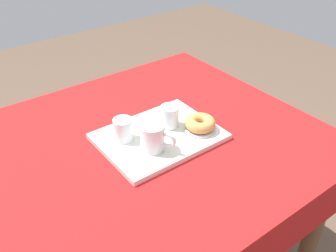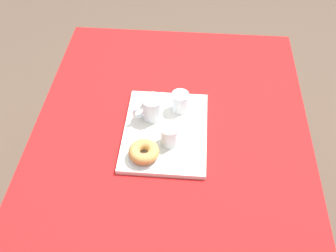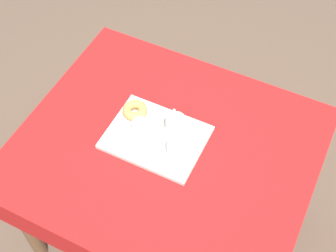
{
  "view_description": "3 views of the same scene",
  "coord_description": "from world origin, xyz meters",
  "px_view_note": "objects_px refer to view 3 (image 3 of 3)",
  "views": [
    {
      "loc": [
        0.54,
        0.86,
        1.47
      ],
      "look_at": [
        -0.09,
        0.02,
        0.76
      ],
      "focal_mm": 40.06,
      "sensor_mm": 36.0,
      "label": 1
    },
    {
      "loc": [
        -0.99,
        -0.06,
        1.79
      ],
      "look_at": [
        -0.05,
        0.01,
        0.77
      ],
      "focal_mm": 41.6,
      "sensor_mm": 36.0,
      "label": 2
    },
    {
      "loc": [
        0.48,
        -0.95,
        2.29
      ],
      "look_at": [
        -0.02,
        0.06,
        0.78
      ],
      "focal_mm": 49.99,
      "sensor_mm": 36.0,
      "label": 3
    }
  ],
  "objects_px": {
    "donut_plate_left": "(135,114)",
    "serving_tray": "(156,137)",
    "tea_mug_left": "(175,126)",
    "water_glass_near": "(175,150)",
    "dining_table": "(166,161)",
    "water_glass_far": "(141,129)",
    "sugar_donut_left": "(135,110)"
  },
  "relations": [
    {
      "from": "tea_mug_left",
      "to": "donut_plate_left",
      "type": "height_order",
      "value": "tea_mug_left"
    },
    {
      "from": "sugar_donut_left",
      "to": "tea_mug_left",
      "type": "bearing_deg",
      "value": -2.06
    },
    {
      "from": "tea_mug_left",
      "to": "sugar_donut_left",
      "type": "height_order",
      "value": "tea_mug_left"
    },
    {
      "from": "tea_mug_left",
      "to": "sugar_donut_left",
      "type": "xyz_separation_m",
      "value": [
        -0.19,
        0.01,
        -0.02
      ]
    },
    {
      "from": "water_glass_near",
      "to": "donut_plate_left",
      "type": "relative_size",
      "value": 0.7
    },
    {
      "from": "water_glass_near",
      "to": "tea_mug_left",
      "type": "bearing_deg",
      "value": 115.46
    },
    {
      "from": "serving_tray",
      "to": "sugar_donut_left",
      "type": "bearing_deg",
      "value": 154.51
    },
    {
      "from": "dining_table",
      "to": "sugar_donut_left",
      "type": "distance_m",
      "value": 0.25
    },
    {
      "from": "water_glass_near",
      "to": "dining_table",
      "type": "bearing_deg",
      "value": 154.2
    },
    {
      "from": "donut_plate_left",
      "to": "tea_mug_left",
      "type": "bearing_deg",
      "value": -2.06
    },
    {
      "from": "tea_mug_left",
      "to": "donut_plate_left",
      "type": "relative_size",
      "value": 1.0
    },
    {
      "from": "dining_table",
      "to": "water_glass_near",
      "type": "bearing_deg",
      "value": -25.8
    },
    {
      "from": "tea_mug_left",
      "to": "sugar_donut_left",
      "type": "relative_size",
      "value": 1.05
    },
    {
      "from": "water_glass_far",
      "to": "donut_plate_left",
      "type": "bearing_deg",
      "value": 131.38
    },
    {
      "from": "sugar_donut_left",
      "to": "serving_tray",
      "type": "bearing_deg",
      "value": -25.49
    },
    {
      "from": "dining_table",
      "to": "water_glass_near",
      "type": "distance_m",
      "value": 0.17
    },
    {
      "from": "dining_table",
      "to": "water_glass_far",
      "type": "relative_size",
      "value": 15.39
    },
    {
      "from": "dining_table",
      "to": "water_glass_far",
      "type": "height_order",
      "value": "water_glass_far"
    },
    {
      "from": "dining_table",
      "to": "donut_plate_left",
      "type": "bearing_deg",
      "value": 156.13
    },
    {
      "from": "serving_tray",
      "to": "donut_plate_left",
      "type": "relative_size",
      "value": 3.56
    },
    {
      "from": "donut_plate_left",
      "to": "sugar_donut_left",
      "type": "height_order",
      "value": "sugar_donut_left"
    },
    {
      "from": "water_glass_near",
      "to": "serving_tray",
      "type": "bearing_deg",
      "value": 157.07
    },
    {
      "from": "tea_mug_left",
      "to": "water_glass_near",
      "type": "xyz_separation_m",
      "value": [
        0.05,
        -0.1,
        -0.01
      ]
    },
    {
      "from": "sugar_donut_left",
      "to": "dining_table",
      "type": "bearing_deg",
      "value": -23.87
    },
    {
      "from": "serving_tray",
      "to": "water_glass_near",
      "type": "xyz_separation_m",
      "value": [
        0.11,
        -0.05,
        0.04
      ]
    },
    {
      "from": "dining_table",
      "to": "water_glass_far",
      "type": "xyz_separation_m",
      "value": [
        -0.11,
        0.0,
        0.16
      ]
    },
    {
      "from": "water_glass_near",
      "to": "water_glass_far",
      "type": "height_order",
      "value": "same"
    },
    {
      "from": "water_glass_far",
      "to": "sugar_donut_left",
      "type": "height_order",
      "value": "water_glass_far"
    },
    {
      "from": "serving_tray",
      "to": "donut_plate_left",
      "type": "distance_m",
      "value": 0.14
    },
    {
      "from": "dining_table",
      "to": "tea_mug_left",
      "type": "relative_size",
      "value": 10.77
    },
    {
      "from": "donut_plate_left",
      "to": "serving_tray",
      "type": "bearing_deg",
      "value": -25.49
    },
    {
      "from": "tea_mug_left",
      "to": "donut_plate_left",
      "type": "bearing_deg",
      "value": 177.94
    }
  ]
}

